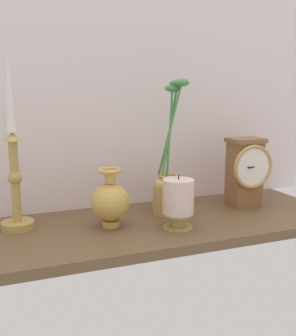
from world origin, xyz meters
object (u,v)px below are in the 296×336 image
Objects in this scene: brass_vase_jar at (170,185)px; pillar_candle_front at (178,201)px; brass_vase_bulbous at (111,201)px; candlestick_tall_left at (14,167)px; mantel_clock at (246,171)px.

pillar_candle_front is (-3.13, -11.99, -1.08)cm from brass_vase_jar.
brass_vase_jar is at bearing 75.37° from pillar_candle_front.
brass_vase_jar is 12.44cm from pillar_candle_front.
brass_vase_jar is 2.70× the size of pillar_candle_front.
brass_vase_jar reaches higher than pillar_candle_front.
brass_vase_bulbous is 16.40cm from pillar_candle_front.
pillar_candle_front is (36.42, -13.56, -8.37)cm from candlestick_tall_left.
brass_vase_jar is at bearing 16.45° from brass_vase_bulbous.
candlestick_tall_left is 40.25cm from brass_vase_jar.
candlestick_tall_left is 3.23× the size of pillar_candle_front.
candlestick_tall_left is 2.95× the size of brass_vase_bulbous.
candlestick_tall_left is (-62.50, 3.30, 4.89)cm from mantel_clock.
mantel_clock is 23.15cm from brass_vase_jar.
brass_vase_bulbous is 0.41× the size of brass_vase_jar.
brass_vase_jar is (18.12, 5.35, 1.38)cm from brass_vase_bulbous.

